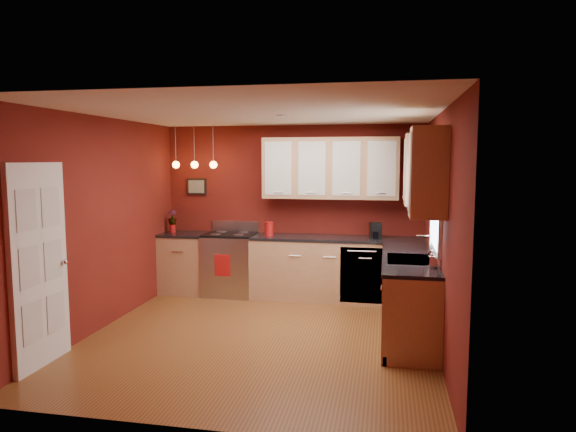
% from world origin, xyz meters
% --- Properties ---
extents(floor, '(4.20, 4.20, 0.00)m').
position_xyz_m(floor, '(0.00, 0.00, 0.00)').
color(floor, brown).
rests_on(floor, ground).
extents(ceiling, '(4.00, 4.20, 0.02)m').
position_xyz_m(ceiling, '(0.00, 0.00, 2.60)').
color(ceiling, silver).
rests_on(ceiling, wall_back).
extents(wall_back, '(4.00, 0.02, 2.60)m').
position_xyz_m(wall_back, '(0.00, 2.10, 1.30)').
color(wall_back, maroon).
rests_on(wall_back, floor).
extents(wall_front, '(4.00, 0.02, 2.60)m').
position_xyz_m(wall_front, '(0.00, -2.10, 1.30)').
color(wall_front, maroon).
rests_on(wall_front, floor).
extents(wall_left, '(0.02, 4.20, 2.60)m').
position_xyz_m(wall_left, '(-2.00, 0.00, 1.30)').
color(wall_left, maroon).
rests_on(wall_left, floor).
extents(wall_right, '(0.02, 4.20, 2.60)m').
position_xyz_m(wall_right, '(2.00, 0.00, 1.30)').
color(wall_right, maroon).
rests_on(wall_right, floor).
extents(base_cabinets_back_left, '(0.70, 0.60, 0.90)m').
position_xyz_m(base_cabinets_back_left, '(-1.65, 1.80, 0.45)').
color(base_cabinets_back_left, tan).
rests_on(base_cabinets_back_left, floor).
extents(base_cabinets_back_right, '(2.54, 0.60, 0.90)m').
position_xyz_m(base_cabinets_back_right, '(0.73, 1.80, 0.45)').
color(base_cabinets_back_right, tan).
rests_on(base_cabinets_back_right, floor).
extents(base_cabinets_right, '(0.60, 2.10, 0.90)m').
position_xyz_m(base_cabinets_right, '(1.70, 0.45, 0.45)').
color(base_cabinets_right, tan).
rests_on(base_cabinets_right, floor).
extents(counter_back_left, '(0.70, 0.62, 0.04)m').
position_xyz_m(counter_back_left, '(-1.65, 1.80, 0.92)').
color(counter_back_left, black).
rests_on(counter_back_left, base_cabinets_back_left).
extents(counter_back_right, '(2.54, 0.62, 0.04)m').
position_xyz_m(counter_back_right, '(0.73, 1.80, 0.92)').
color(counter_back_right, black).
rests_on(counter_back_right, base_cabinets_back_right).
extents(counter_right, '(0.62, 2.10, 0.04)m').
position_xyz_m(counter_right, '(1.70, 0.45, 0.92)').
color(counter_right, black).
rests_on(counter_right, base_cabinets_right).
extents(gas_range, '(0.76, 0.64, 1.11)m').
position_xyz_m(gas_range, '(-0.92, 1.80, 0.48)').
color(gas_range, '#ACACB0').
rests_on(gas_range, floor).
extents(dishwasher_front, '(0.60, 0.02, 0.80)m').
position_xyz_m(dishwasher_front, '(1.10, 1.51, 0.45)').
color(dishwasher_front, '#ACACB0').
rests_on(dishwasher_front, base_cabinets_back_right).
extents(sink, '(0.50, 0.70, 0.33)m').
position_xyz_m(sink, '(1.70, 0.30, 0.92)').
color(sink, '#939499').
rests_on(sink, counter_right).
extents(window, '(0.06, 1.02, 1.22)m').
position_xyz_m(window, '(1.97, 0.30, 1.69)').
color(window, white).
rests_on(window, wall_right).
extents(door_left_wall, '(0.12, 0.82, 2.05)m').
position_xyz_m(door_left_wall, '(-1.97, -1.20, 1.03)').
color(door_left_wall, white).
rests_on(door_left_wall, floor).
extents(upper_cabinets_back, '(2.00, 0.35, 0.90)m').
position_xyz_m(upper_cabinets_back, '(0.60, 1.93, 1.95)').
color(upper_cabinets_back, tan).
rests_on(upper_cabinets_back, wall_back).
extents(upper_cabinets_right, '(0.35, 1.95, 0.90)m').
position_xyz_m(upper_cabinets_right, '(1.82, 0.32, 1.95)').
color(upper_cabinets_right, tan).
rests_on(upper_cabinets_right, wall_right).
extents(wall_picture, '(0.32, 0.03, 0.26)m').
position_xyz_m(wall_picture, '(-1.55, 2.08, 1.65)').
color(wall_picture, black).
rests_on(wall_picture, wall_back).
extents(pendant_lights, '(0.71, 0.11, 0.66)m').
position_xyz_m(pendant_lights, '(-1.45, 1.75, 2.01)').
color(pendant_lights, '#939499').
rests_on(pendant_lights, ceiling).
extents(red_canister, '(0.14, 0.14, 0.21)m').
position_xyz_m(red_canister, '(-0.30, 1.77, 1.04)').
color(red_canister, '#AD1312').
rests_on(red_canister, counter_back_right).
extents(red_vase, '(0.09, 0.09, 0.14)m').
position_xyz_m(red_vase, '(-1.86, 1.81, 1.01)').
color(red_vase, '#AD1312').
rests_on(red_vase, counter_back_left).
extents(flowers, '(0.17, 0.17, 0.23)m').
position_xyz_m(flowers, '(-1.86, 1.81, 1.18)').
color(flowers, '#AD1312').
rests_on(flowers, red_vase).
extents(coffee_maker, '(0.18, 0.18, 0.23)m').
position_xyz_m(coffee_maker, '(1.28, 1.80, 1.05)').
color(coffee_maker, black).
rests_on(coffee_maker, counter_back_right).
extents(soap_pump, '(0.11, 0.11, 0.19)m').
position_xyz_m(soap_pump, '(1.91, -0.15, 1.03)').
color(soap_pump, silver).
rests_on(soap_pump, counter_right).
extents(dish_towel, '(0.24, 0.02, 0.32)m').
position_xyz_m(dish_towel, '(-0.94, 1.47, 0.52)').
color(dish_towel, '#AD1312').
rests_on(dish_towel, gas_range).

